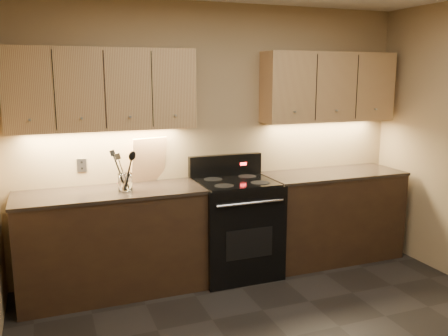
{
  "coord_description": "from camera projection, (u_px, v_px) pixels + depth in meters",
  "views": [
    {
      "loc": [
        -1.6,
        -2.39,
        1.92
      ],
      "look_at": [
        -0.13,
        1.45,
        1.11
      ],
      "focal_mm": 38.0,
      "sensor_mm": 36.0,
      "label": 1
    }
  ],
  "objects": [
    {
      "name": "wall_back",
      "position": [
        216.0,
        139.0,
        4.71
      ],
      "size": [
        4.0,
        0.04,
        2.6
      ],
      "primitive_type": "cube",
      "color": "tan",
      "rests_on": "ground"
    },
    {
      "name": "counter_left",
      "position": [
        112.0,
        242.0,
        4.21
      ],
      "size": [
        1.62,
        0.62,
        0.93
      ],
      "color": "black",
      "rests_on": "ground"
    },
    {
      "name": "counter_right",
      "position": [
        331.0,
        215.0,
        5.01
      ],
      "size": [
        1.46,
        0.62,
        0.93
      ],
      "color": "black",
      "rests_on": "ground"
    },
    {
      "name": "stove",
      "position": [
        236.0,
        226.0,
        4.6
      ],
      "size": [
        0.76,
        0.68,
        1.14
      ],
      "color": "black",
      "rests_on": "ground"
    },
    {
      "name": "upper_cab_left",
      "position": [
        103.0,
        89.0,
        4.09
      ],
      "size": [
        1.6,
        0.3,
        0.7
      ],
      "primitive_type": "cube",
      "color": "tan",
      "rests_on": "wall_back"
    },
    {
      "name": "upper_cab_right",
      "position": [
        329.0,
        87.0,
        4.88
      ],
      "size": [
        1.44,
        0.3,
        0.7
      ],
      "primitive_type": "cube",
      "color": "tan",
      "rests_on": "wall_back"
    },
    {
      "name": "outlet_plate",
      "position": [
        82.0,
        165.0,
        4.28
      ],
      "size": [
        0.08,
        0.01,
        0.12
      ],
      "primitive_type": "cube",
      "color": "#B2B5BA",
      "rests_on": "wall_back"
    },
    {
      "name": "utensil_crock",
      "position": [
        125.0,
        183.0,
        4.12
      ],
      "size": [
        0.16,
        0.16,
        0.15
      ],
      "color": "white",
      "rests_on": "counter_left"
    },
    {
      "name": "cutting_board",
      "position": [
        149.0,
        160.0,
        4.44
      ],
      "size": [
        0.35,
        0.18,
        0.43
      ],
      "primitive_type": "cube",
      "rotation": [
        0.2,
        0.0,
        0.24
      ],
      "color": "tan",
      "rests_on": "counter_left"
    },
    {
      "name": "wooden_spoon",
      "position": [
        122.0,
        170.0,
        4.08
      ],
      "size": [
        0.18,
        0.12,
        0.34
      ],
      "primitive_type": null,
      "rotation": [
        -0.12,
        0.39,
        0.18
      ],
      "color": "tan",
      "rests_on": "utensil_crock"
    },
    {
      "name": "black_spoon",
      "position": [
        124.0,
        169.0,
        4.11
      ],
      "size": [
        0.13,
        0.15,
        0.36
      ],
      "primitive_type": null,
      "rotation": [
        0.28,
        0.2,
        0.02
      ],
      "color": "black",
      "rests_on": "utensil_crock"
    },
    {
      "name": "black_turner",
      "position": [
        125.0,
        168.0,
        4.09
      ],
      "size": [
        0.2,
        0.19,
        0.39
      ],
      "primitive_type": null,
      "rotation": [
        -0.32,
        -0.19,
        0.36
      ],
      "color": "black",
      "rests_on": "utensil_crock"
    },
    {
      "name": "steel_spatula",
      "position": [
        128.0,
        169.0,
        4.12
      ],
      "size": [
        0.19,
        0.12,
        0.36
      ],
      "primitive_type": null,
      "rotation": [
        0.14,
        -0.24,
        -0.35
      ],
      "color": "silver",
      "rests_on": "utensil_crock"
    }
  ]
}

